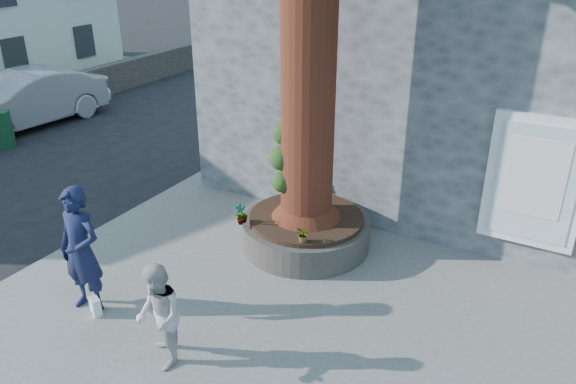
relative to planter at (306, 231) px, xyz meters
The scene contains 14 objects.
ground 2.19m from the planter, 111.80° to the right, with size 120.00×120.00×0.00m, color black.
pavement 1.27m from the planter, 55.01° to the right, with size 9.00×8.00×0.12m, color slate.
yellow_line 4.00m from the planter, 165.44° to the right, with size 0.10×30.00×0.01m, color yellow.
stone_shop 6.12m from the planter, 71.86° to the left, with size 10.30×8.30×6.30m.
planter is the anchor object (origin of this frame).
man 3.89m from the planter, 121.22° to the right, with size 0.73×0.48×1.99m, color #151B3A.
woman 3.68m from the planter, 93.41° to the right, with size 0.72×0.56×1.48m, color #BCB8B4.
shopping_bag 3.80m from the planter, 117.85° to the right, with size 0.20×0.12×0.28m, color white.
car_silver 10.85m from the planter, 167.73° to the left, with size 1.69×4.85×1.60m, color #9FA1A7.
a_board_sign 9.63m from the planter, behind, with size 0.55×0.36×1.00m, color #103D20.
plant_a 1.30m from the planter, 134.93° to the right, with size 0.20×0.14×0.38m, color gray.
plant_b 1.22m from the planter, 129.94° to the left, with size 0.23×0.23×0.42m, color gray.
plant_c 1.22m from the planter, 138.37° to the right, with size 0.16×0.16×0.29m, color gray.
plant_d 1.04m from the planter, 65.02° to the right, with size 0.24×0.21×0.27m, color gray.
Camera 1 is at (4.90, -5.89, 5.35)m, focal length 35.00 mm.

